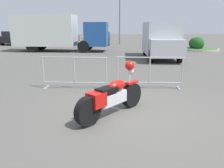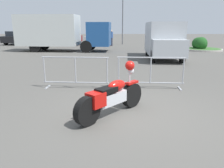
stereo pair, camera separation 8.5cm
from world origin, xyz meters
The scene contains 13 objects.
ground_plane centered at (0.00, 0.00, 0.00)m, with size 120.00×120.00×0.00m, color #54514C.
motorcycle centered at (-0.53, -0.15, 0.46)m, with size 1.55×1.73×1.22m.
crowd_barrier_near centered at (-1.78, 2.15, 0.55)m, with size 2.23×0.55×1.07m.
crowd_barrier_far centered at (0.73, 2.15, 0.55)m, with size 2.23×0.55×1.07m.
box_truck centered at (-5.20, 13.76, 1.64)m, with size 7.83×2.75×2.98m.
delivery_van centered at (2.66, 9.55, 1.24)m, with size 2.20×5.09×2.31m.
parked_car_black centered at (-12.05, 21.41, 0.77)m, with size 2.41×4.67×1.51m.
parked_car_green centered at (-8.93, 21.32, 0.76)m, with size 2.40×4.65×1.51m.
parked_car_maroon centered at (-5.81, 20.99, 0.75)m, with size 2.36×4.59×1.49m.
parked_car_silver centered at (-2.70, 20.79, 0.75)m, with size 2.34×4.54×1.47m.
pedestrian centered at (-0.90, 19.09, 0.92)m, with size 0.48×0.48×1.69m.
planter_island centered at (7.15, 14.76, 0.39)m, with size 3.34×3.34×1.16m.
street_lamp centered at (0.36, 21.17, 3.71)m, with size 0.36×0.70×5.68m.
Camera 2 is at (-0.44, -4.98, 2.03)m, focal length 35.00 mm.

